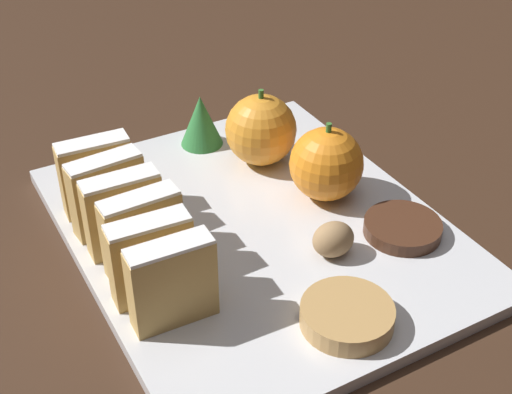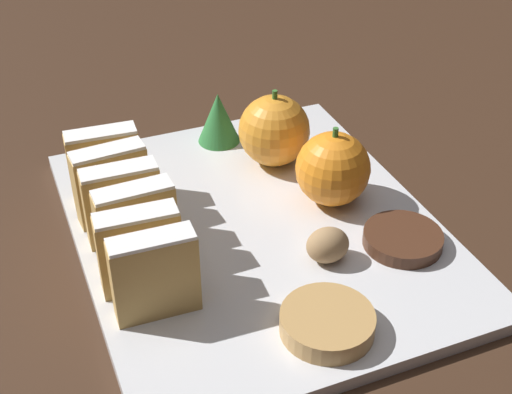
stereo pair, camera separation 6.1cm
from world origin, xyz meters
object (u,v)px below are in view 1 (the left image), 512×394
Objects in this scene: walnut at (333,239)px; orange_far at (261,130)px; orange_near at (326,164)px; chocolate_cookie at (403,228)px.

orange_far is at bearing 82.89° from walnut.
orange_near is 0.09m from walnut.
chocolate_cookie is (0.05, -0.16, -0.03)m from orange_far.
orange_far is at bearing 105.28° from orange_near.
chocolate_cookie is at bearing -73.37° from orange_far.
orange_near is at bearing 107.97° from chocolate_cookie.
orange_far reaches higher than chocolate_cookie.
walnut is (-0.02, -0.16, -0.02)m from orange_far.
orange_far is 1.16× the size of chocolate_cookie.
chocolate_cookie is (0.03, -0.08, -0.03)m from orange_near.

